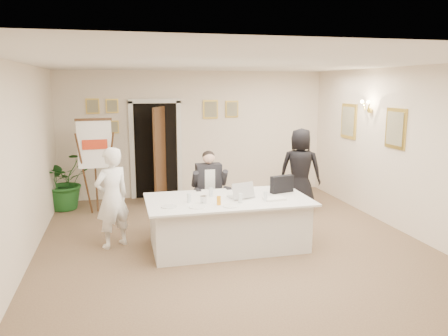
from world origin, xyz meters
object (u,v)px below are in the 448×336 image
potted_palm (64,181)px  laptop_bag (282,184)px  conference_table (228,222)px  flip_chart (96,171)px  paper_stack (274,199)px  standing_man (112,198)px  seated_man (209,189)px  laptop (241,188)px  steel_jug (203,200)px  standing_woman (300,170)px  oj_glass (219,201)px

potted_palm → laptop_bag: potted_palm is taller
conference_table → flip_chart: (-2.05, 2.33, 0.46)m
potted_palm → paper_stack: 4.57m
standing_man → laptop_bag: size_ratio=3.98×
seated_man → laptop: 1.01m
flip_chart → steel_jug: 2.99m
laptop → paper_stack: (0.45, -0.26, -0.12)m
potted_palm → steel_jug: size_ratio=10.59×
conference_table → laptop: bearing=9.0°
standing_man → standing_woman: (3.63, 1.20, 0.05)m
paper_stack → laptop_bag: bearing=55.4°
laptop_bag → paper_stack: laptop_bag is taller
laptop → oj_glass: bearing=-156.6°
laptop_bag → standing_woman: bearing=43.0°
flip_chart → steel_jug: flip_chart is taller
seated_man → standing_woman: (1.99, 0.66, 0.13)m
seated_man → oj_glass: bearing=-84.2°
potted_palm → oj_glass: size_ratio=8.96×
seated_man → steel_jug: bearing=-94.4°
potted_palm → oj_glass: (2.48, -3.17, 0.26)m
standing_woman → laptop: (-1.68, -1.60, 0.08)m
flip_chart → standing_man: size_ratio=1.17×
steel_jug → potted_palm: bearing=127.0°
conference_table → paper_stack: bearing=-19.0°
standing_woman → standing_man: bearing=46.0°
steel_jug → oj_glass: bearing=-35.1°
laptop_bag → steel_jug: laptop_bag is taller
potted_palm → laptop: potted_palm is taller
potted_palm → laptop_bag: (3.65, -2.67, 0.33)m
conference_table → laptop_bag: laptop_bag is taller
laptop_bag → paper_stack: size_ratio=1.25×
oj_glass → steel_jug: bearing=144.9°
standing_woman → conference_table: bearing=68.4°
seated_man → standing_man: 1.73m
laptop_bag → paper_stack: 0.50m
standing_woman → laptop: size_ratio=4.35×
paper_stack → steel_jug: bearing=177.6°
laptop → standing_woman: bearing=27.4°
potted_palm → steel_jug: 3.80m
oj_glass → seated_man: bearing=84.5°
seated_man → potted_palm: 3.21m
laptop_bag → steel_jug: 1.41m
potted_palm → laptop: size_ratio=3.05×
seated_man → flip_chart: flip_chart is taller
potted_palm → steel_jug: potted_palm is taller
conference_table → potted_palm: bearing=133.5°
laptop → paper_stack: bearing=-46.2°
conference_table → paper_stack: 0.81m
standing_man → laptop_bag: 2.69m
standing_man → laptop_bag: bearing=142.9°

